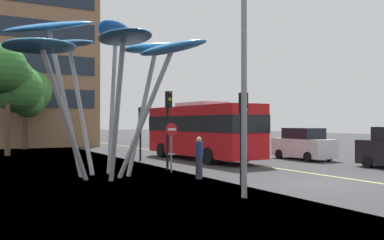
# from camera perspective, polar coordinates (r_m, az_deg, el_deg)

# --- Properties ---
(ground) EXTENTS (120.00, 240.00, 0.10)m
(ground) POSITION_cam_1_polar(r_m,az_deg,el_deg) (17.11, 15.50, -8.43)
(ground) COLOR #38383A
(red_bus) EXTENTS (3.01, 10.31, 3.62)m
(red_bus) POSITION_cam_1_polar(r_m,az_deg,el_deg) (26.91, 1.23, -1.15)
(red_bus) COLOR red
(red_bus) RESTS_ON ground
(leaf_sculpture) EXTENTS (8.47, 10.14, 7.25)m
(leaf_sculpture) POSITION_cam_1_polar(r_m,az_deg,el_deg) (19.25, -11.82, 9.42)
(leaf_sculpture) COLOR #9EA0A5
(leaf_sculpture) RESTS_ON ground
(traffic_light_kerb_near) EXTENTS (0.28, 0.42, 3.50)m
(traffic_light_kerb_near) POSITION_cam_1_polar(r_m,az_deg,el_deg) (16.40, 6.80, 0.29)
(traffic_light_kerb_near) COLOR black
(traffic_light_kerb_near) RESTS_ON ground
(traffic_light_kerb_far) EXTENTS (0.28, 0.42, 3.90)m
(traffic_light_kerb_far) POSITION_cam_1_polar(r_m,az_deg,el_deg) (21.06, -3.19, 0.90)
(traffic_light_kerb_far) COLOR black
(traffic_light_kerb_far) RESTS_ON ground
(traffic_light_island_mid) EXTENTS (0.28, 0.42, 3.29)m
(traffic_light_island_mid) POSITION_cam_1_polar(r_m,az_deg,el_deg) (26.38, -6.82, -0.26)
(traffic_light_island_mid) COLOR black
(traffic_light_island_mid) RESTS_ON ground
(car_parked_mid) EXTENTS (1.95, 4.23, 2.01)m
(car_parked_mid) POSITION_cam_1_polar(r_m,az_deg,el_deg) (28.06, 14.64, -3.21)
(car_parked_mid) COLOR silver
(car_parked_mid) RESTS_ON ground
(car_parked_far) EXTENTS (2.08, 3.93, 2.10)m
(car_parked_far) POSITION_cam_1_polar(r_m,az_deg,el_deg) (33.81, 6.54, -2.65)
(car_parked_far) COLOR navy
(car_parked_far) RESTS_ON ground
(car_side_street) EXTENTS (1.91, 4.47, 2.23)m
(car_side_street) POSITION_cam_1_polar(r_m,az_deg,el_deg) (39.81, 0.81, -2.21)
(car_side_street) COLOR navy
(car_side_street) RESTS_ON ground
(car_far_side) EXTENTS (1.95, 4.09, 2.37)m
(car_far_side) POSITION_cam_1_polar(r_m,az_deg,el_deg) (45.09, -3.40, -1.92)
(car_far_side) COLOR silver
(car_far_side) RESTS_ON ground
(street_lamp) EXTENTS (1.57, 0.44, 7.17)m
(street_lamp) POSITION_cam_1_polar(r_m,az_deg,el_deg) (13.94, 8.16, 8.90)
(street_lamp) COLOR gray
(street_lamp) RESTS_ON ground
(tree_pavement_near) EXTENTS (4.78, 4.89, 7.93)m
(tree_pavement_near) POSITION_cam_1_polar(r_m,az_deg,el_deg) (33.74, -22.99, 5.06)
(tree_pavement_near) COLOR brown
(tree_pavement_near) RESTS_ON ground
(tree_pavement_far) EXTENTS (3.87, 5.29, 7.16)m
(tree_pavement_far) POSITION_cam_1_polar(r_m,az_deg,el_deg) (40.88, -20.79, 3.25)
(tree_pavement_far) COLOR brown
(tree_pavement_far) RESTS_ON ground
(pedestrian) EXTENTS (0.34, 0.34, 1.77)m
(pedestrian) POSITION_cam_1_polar(r_m,az_deg,el_deg) (17.95, 0.95, -5.05)
(pedestrian) COLOR #2D3342
(pedestrian) RESTS_ON ground
(no_entry_sign) EXTENTS (0.60, 0.12, 2.33)m
(no_entry_sign) POSITION_cam_1_polar(r_m,az_deg,el_deg) (20.28, -2.78, -2.59)
(no_entry_sign) COLOR gray
(no_entry_sign) RESTS_ON ground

